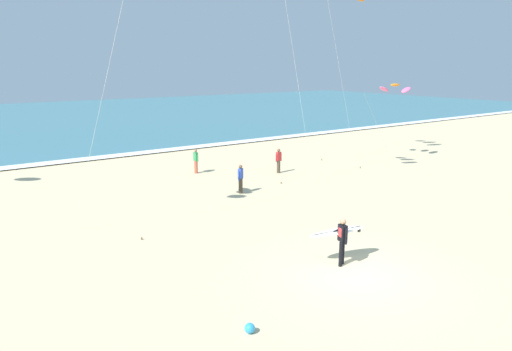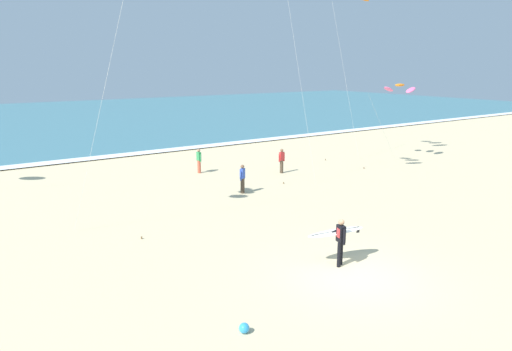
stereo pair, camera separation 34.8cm
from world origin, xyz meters
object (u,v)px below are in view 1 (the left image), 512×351
surfer_lead (340,235)px  bystander_red_top (279,161)px  kite_arc_amber_low (395,88)px  bystander_blue_top (241,179)px  beach_ball (250,328)px  bystander_green_top (196,161)px

surfer_lead → bystander_red_top: 14.26m
kite_arc_amber_low → bystander_red_top: 10.67m
bystander_blue_top → beach_ball: size_ratio=5.68×
kite_arc_amber_low → bystander_blue_top: size_ratio=3.48×
bystander_blue_top → surfer_lead: bearing=-103.1°
bystander_red_top → beach_ball: 18.71m
bystander_green_top → bystander_red_top: bearing=-34.3°
kite_arc_amber_low → beach_ball: (-21.75, -13.07, -5.07)m
bystander_red_top → beach_ball: bearing=-130.3°
bystander_blue_top → kite_arc_amber_low: bearing=6.0°
bystander_blue_top → bystander_green_top: bearing=86.8°
beach_ball → kite_arc_amber_low: bearing=31.0°
bystander_green_top → beach_ball: size_ratio=5.68×
beach_ball → bystander_green_top: bearing=66.0°
bystander_red_top → bystander_blue_top: 5.45m
kite_arc_amber_low → beach_ball: bearing=-149.0°
surfer_lead → beach_ball: size_ratio=7.96×
kite_arc_amber_low → bystander_green_top: kite_arc_amber_low is taller
kite_arc_amber_low → bystander_green_top: 15.33m
bystander_red_top → bystander_green_top: same height
bystander_red_top → bystander_green_top: 5.35m
bystander_red_top → bystander_blue_top: bearing=-150.4°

